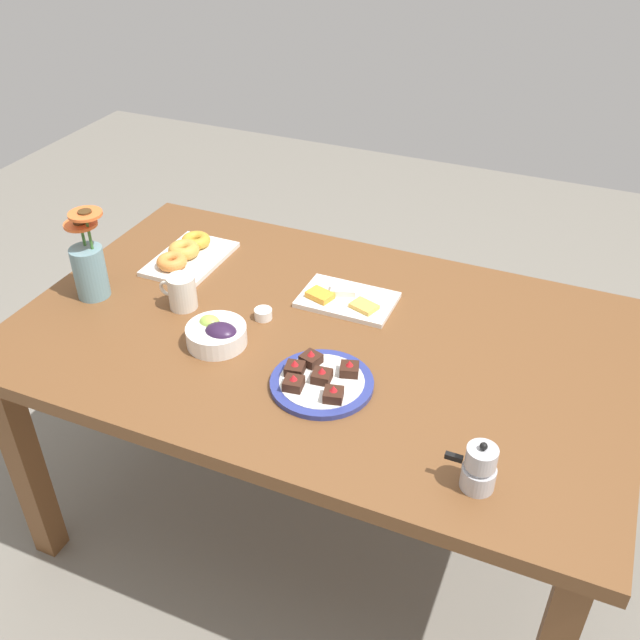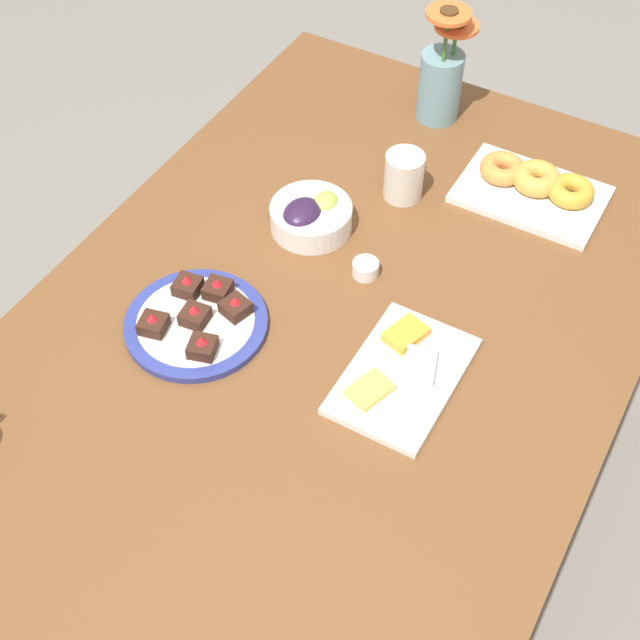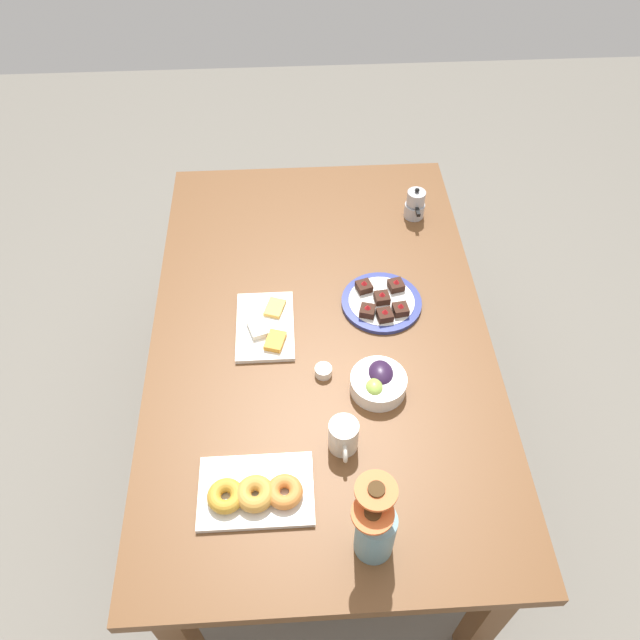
% 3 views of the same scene
% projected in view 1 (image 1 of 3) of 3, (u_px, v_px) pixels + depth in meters
% --- Properties ---
extents(ground_plane, '(6.00, 6.00, 0.00)m').
position_uv_depth(ground_plane, '(320.00, 518.00, 2.29)').
color(ground_plane, slate).
extents(dining_table, '(1.60, 1.00, 0.74)m').
position_uv_depth(dining_table, '(320.00, 358.00, 1.91)').
color(dining_table, brown).
rests_on(dining_table, ground_plane).
extents(coffee_mug, '(0.11, 0.08, 0.10)m').
position_uv_depth(coffee_mug, '(182.00, 292.00, 1.94)').
color(coffee_mug, beige).
rests_on(coffee_mug, dining_table).
extents(grape_bowl, '(0.15, 0.15, 0.07)m').
position_uv_depth(grape_bowl, '(217.00, 334.00, 1.81)').
color(grape_bowl, white).
rests_on(grape_bowl, dining_table).
extents(cheese_platter, '(0.26, 0.17, 0.03)m').
position_uv_depth(cheese_platter, '(346.00, 299.00, 1.98)').
color(cheese_platter, white).
rests_on(cheese_platter, dining_table).
extents(croissant_platter, '(0.19, 0.28, 0.05)m').
position_uv_depth(croissant_platter, '(187.00, 254.00, 2.16)').
color(croissant_platter, white).
rests_on(croissant_platter, dining_table).
extents(jam_cup_honey, '(0.05, 0.05, 0.03)m').
position_uv_depth(jam_cup_honey, '(263.00, 314.00, 1.91)').
color(jam_cup_honey, white).
rests_on(jam_cup_honey, dining_table).
extents(dessert_plate, '(0.25, 0.25, 0.05)m').
position_uv_depth(dessert_plate, '(321.00, 381.00, 1.68)').
color(dessert_plate, navy).
rests_on(dessert_plate, dining_table).
extents(flower_vase, '(0.12, 0.11, 0.26)m').
position_uv_depth(flower_vase, '(89.00, 267.00, 1.96)').
color(flower_vase, '#6B939E').
rests_on(flower_vase, dining_table).
extents(moka_pot, '(0.11, 0.07, 0.12)m').
position_uv_depth(moka_pot, '(479.00, 469.00, 1.41)').
color(moka_pot, '#B7B7BC').
rests_on(moka_pot, dining_table).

